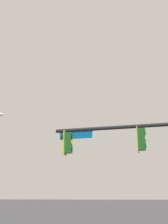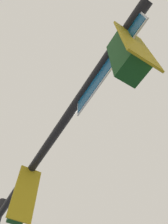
# 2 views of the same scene
# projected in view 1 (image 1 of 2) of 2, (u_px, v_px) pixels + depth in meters

# --- Properties ---
(signal_pole_near) EXTENTS (7.09, 0.75, 5.68)m
(signal_pole_near) POSITION_uv_depth(u_px,v_px,m) (139.00, 147.00, 15.37)
(signal_pole_near) COLOR black
(signal_pole_near) RESTS_ON ground_plane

